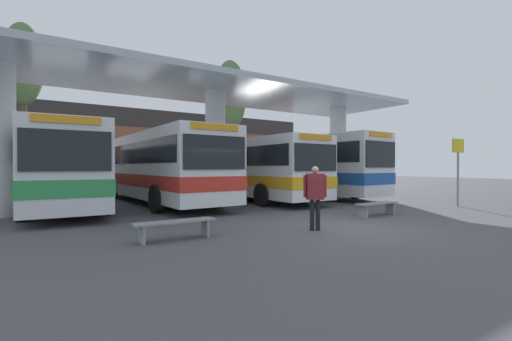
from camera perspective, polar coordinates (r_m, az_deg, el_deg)
ground_plane at (r=10.20m, az=13.74°, el=-9.25°), size 100.00×100.00×0.00m
townhouse_backdrop at (r=34.65m, az=-20.76°, el=4.76°), size 40.00×0.58×7.33m
station_canopy at (r=16.83m, az=-6.79°, el=10.38°), size 21.67×6.21×5.62m
transit_bus_left_bay at (r=16.72m, az=-29.51°, el=0.70°), size 3.10×11.64×3.22m
transit_bus_center_bay at (r=17.39m, az=-16.20°, el=0.86°), size 3.12×12.24×3.26m
transit_bus_right_bay at (r=18.51m, az=-1.75°, el=0.58°), size 2.71×11.11×3.09m
transit_bus_far_right_bay at (r=21.15m, az=6.02°, el=1.02°), size 3.10×12.57×3.41m
waiting_bench_near_pillar at (r=8.47m, az=-13.29°, el=-8.88°), size 1.95×0.44×0.46m
waiting_bench_mid_platform at (r=13.00m, az=19.52°, el=-5.59°), size 1.87×0.44×0.46m
info_sign_platform at (r=17.58m, az=30.62°, el=1.77°), size 0.90×0.09×2.98m
pedestrian_waiting at (r=9.53m, az=9.81°, el=-3.44°), size 0.61×0.45×1.76m
poplar_tree_behind_left at (r=30.32m, az=-4.35°, el=12.20°), size 2.78×2.78×10.95m
poplar_tree_behind_right at (r=25.47m, az=-34.34°, el=14.04°), size 2.24×2.24×10.36m
parked_car_street at (r=30.32m, az=-28.85°, el=-0.75°), size 4.71×2.10×2.21m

